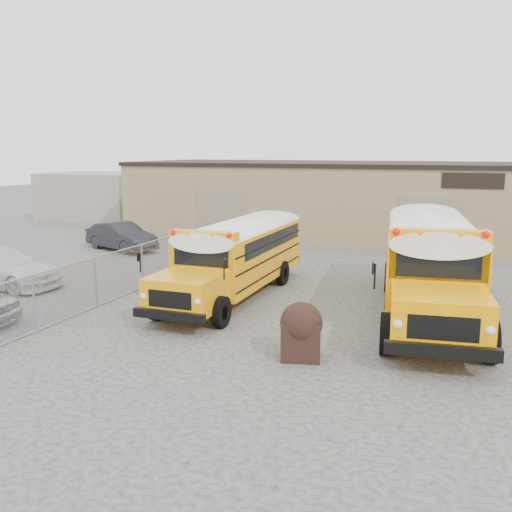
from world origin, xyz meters
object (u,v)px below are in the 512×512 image
(school_bus_left, at_px, (285,231))
(car_dark, at_px, (121,236))
(tarp_bundle, at_px, (301,330))
(car_white, at_px, (2,268))
(school_bus_right, at_px, (421,229))

(school_bus_left, relative_size, car_dark, 2.12)
(tarp_bundle, distance_m, car_dark, 18.68)
(car_white, bearing_deg, school_bus_right, -55.67)
(school_bus_right, distance_m, car_white, 18.13)
(car_white, bearing_deg, school_bus_left, -45.54)
(school_bus_left, height_order, school_bus_right, school_bus_right)
(school_bus_right, bearing_deg, tarp_bundle, -98.22)
(school_bus_left, xyz_separation_m, tarp_bundle, (4.28, -11.64, -0.87))
(school_bus_right, xyz_separation_m, tarp_bundle, (-1.85, -12.78, -1.13))
(school_bus_left, xyz_separation_m, car_dark, (-9.74, 0.70, -0.90))
(school_bus_right, xyz_separation_m, car_dark, (-15.86, -0.44, -1.16))
(tarp_bundle, distance_m, car_white, 14.07)
(school_bus_left, xyz_separation_m, car_white, (-9.36, -8.21, -0.90))
(school_bus_left, relative_size, school_bus_right, 0.84)
(car_dark, bearing_deg, car_white, -157.56)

